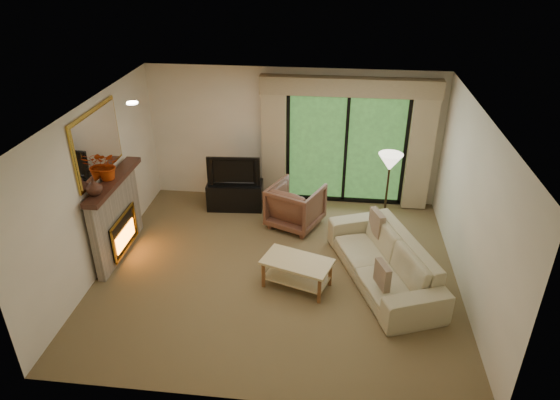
# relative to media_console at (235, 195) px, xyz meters

# --- Properties ---
(floor) EXTENTS (5.50, 5.50, 0.00)m
(floor) POSITION_rel_media_console_xyz_m (1.05, -1.95, -0.26)
(floor) COLOR brown
(floor) RESTS_ON ground
(ceiling) EXTENTS (5.50, 5.50, 0.00)m
(ceiling) POSITION_rel_media_console_xyz_m (1.05, -1.95, 2.34)
(ceiling) COLOR white
(ceiling) RESTS_ON ground
(wall_back) EXTENTS (5.00, 0.00, 5.00)m
(wall_back) POSITION_rel_media_console_xyz_m (1.05, 0.55, 1.04)
(wall_back) COLOR beige
(wall_back) RESTS_ON ground
(wall_front) EXTENTS (5.00, 0.00, 5.00)m
(wall_front) POSITION_rel_media_console_xyz_m (1.05, -4.45, 1.04)
(wall_front) COLOR beige
(wall_front) RESTS_ON ground
(wall_left) EXTENTS (0.00, 5.00, 5.00)m
(wall_left) POSITION_rel_media_console_xyz_m (-1.70, -1.95, 1.04)
(wall_left) COLOR beige
(wall_left) RESTS_ON ground
(wall_right) EXTENTS (0.00, 5.00, 5.00)m
(wall_right) POSITION_rel_media_console_xyz_m (3.80, -1.95, 1.04)
(wall_right) COLOR beige
(wall_right) RESTS_ON ground
(fireplace) EXTENTS (0.24, 1.70, 1.37)m
(fireplace) POSITION_rel_media_console_xyz_m (-1.58, -1.75, 0.42)
(fireplace) COLOR gray
(fireplace) RESTS_ON floor
(mirror) EXTENTS (0.07, 1.45, 1.02)m
(mirror) POSITION_rel_media_console_xyz_m (-1.66, -1.75, 1.69)
(mirror) COLOR gold
(mirror) RESTS_ON wall_left
(sliding_door) EXTENTS (2.26, 0.10, 2.16)m
(sliding_door) POSITION_rel_media_console_xyz_m (2.05, 0.50, 0.84)
(sliding_door) COLOR black
(sliding_door) RESTS_ON floor
(curtain_left) EXTENTS (0.45, 0.18, 2.35)m
(curtain_left) POSITION_rel_media_console_xyz_m (0.70, 0.39, 0.94)
(curtain_left) COLOR tan
(curtain_left) RESTS_ON floor
(curtain_right) EXTENTS (0.45, 0.18, 2.35)m
(curtain_right) POSITION_rel_media_console_xyz_m (3.40, 0.39, 0.94)
(curtain_right) COLOR tan
(curtain_right) RESTS_ON floor
(cornice) EXTENTS (3.20, 0.24, 0.32)m
(cornice) POSITION_rel_media_console_xyz_m (2.05, 0.41, 2.06)
(cornice) COLOR #9B8564
(cornice) RESTS_ON wall_back
(media_console) EXTENTS (1.08, 0.54, 0.52)m
(media_console) POSITION_rel_media_console_xyz_m (0.00, 0.00, 0.00)
(media_console) COLOR black
(media_console) RESTS_ON floor
(tv) EXTENTS (0.99, 0.20, 0.57)m
(tv) POSITION_rel_media_console_xyz_m (0.00, 0.00, 0.55)
(tv) COLOR black
(tv) RESTS_ON media_console
(armchair) EXTENTS (1.12, 1.14, 0.79)m
(armchair) POSITION_rel_media_console_xyz_m (1.20, -0.53, 0.13)
(armchair) COLOR brown
(armchair) RESTS_ON floor
(sofa) EXTENTS (1.73, 2.58, 0.70)m
(sofa) POSITION_rel_media_console_xyz_m (2.66, -1.99, 0.09)
(sofa) COLOR tan
(sofa) RESTS_ON floor
(pillow_near) EXTENTS (0.21, 0.36, 0.35)m
(pillow_near) POSITION_rel_media_console_xyz_m (2.58, -2.68, 0.32)
(pillow_near) COLOR #4C2F23
(pillow_near) RESTS_ON sofa
(pillow_far) EXTENTS (0.24, 0.41, 0.40)m
(pillow_far) POSITION_rel_media_console_xyz_m (2.58, -1.29, 0.33)
(pillow_far) COLOR #4C2F23
(pillow_far) RESTS_ON sofa
(coffee_table) EXTENTS (1.13, 0.84, 0.45)m
(coffee_table) POSITION_rel_media_console_xyz_m (1.38, -2.30, -0.03)
(coffee_table) COLOR #CFB47C
(coffee_table) RESTS_ON floor
(floor_lamp) EXTENTS (0.51, 0.51, 1.52)m
(floor_lamp) POSITION_rel_media_console_xyz_m (2.76, -0.63, 0.50)
(floor_lamp) COLOR white
(floor_lamp) RESTS_ON floor
(vase) EXTENTS (0.26, 0.26, 0.25)m
(vase) POSITION_rel_media_console_xyz_m (-1.56, -2.29, 1.23)
(vase) COLOR #3C1F16
(vase) RESTS_ON fireplace
(branches) EXTENTS (0.51, 0.47, 0.46)m
(branches) POSITION_rel_media_console_xyz_m (-1.56, -1.78, 1.34)
(branches) COLOR #A7320A
(branches) RESTS_ON fireplace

